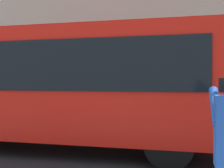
# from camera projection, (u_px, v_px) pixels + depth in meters

# --- Properties ---
(ground_plane) EXTENTS (60.00, 60.00, 0.00)m
(ground_plane) POSITION_uv_depth(u_px,v_px,m) (142.00, 152.00, 7.21)
(ground_plane) COLOR #232326
(red_bus) EXTENTS (9.05, 2.54, 3.08)m
(red_bus) POSITION_uv_depth(u_px,v_px,m) (53.00, 84.00, 7.57)
(red_bus) COLOR red
(red_bus) RESTS_ON ground_plane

